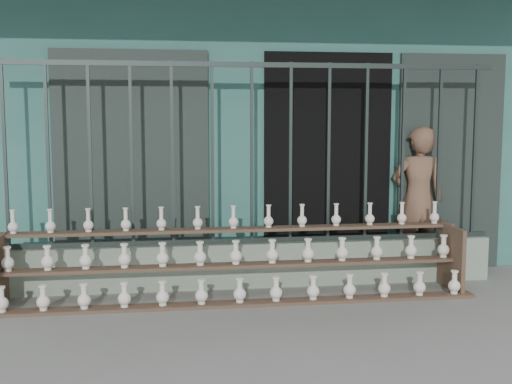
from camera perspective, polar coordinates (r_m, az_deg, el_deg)
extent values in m
plane|color=slate|center=(5.36, 1.53, -11.93)|extent=(60.00, 60.00, 0.00)
cube|color=#326A61|center=(9.35, -2.85, 6.00)|extent=(7.00, 5.00, 3.20)
cube|color=black|center=(7.07, 6.31, 2.50)|extent=(1.40, 0.12, 2.40)
cube|color=#1E2824|center=(6.82, -10.98, 2.26)|extent=(1.60, 0.08, 2.40)
cube|color=#1E2824|center=(7.50, 16.81, 2.49)|extent=(1.20, 0.08, 2.40)
cube|color=gray|center=(6.54, -0.37, -6.45)|extent=(5.00, 0.20, 0.45)
cube|color=#283330|center=(6.50, -21.42, 3.03)|extent=(0.03, 0.03, 1.80)
cube|color=#283330|center=(6.42, -18.01, 3.13)|extent=(0.03, 0.03, 1.80)
cube|color=#283330|center=(6.36, -14.53, 3.21)|extent=(0.03, 0.03, 1.80)
cube|color=#283330|center=(6.33, -11.00, 3.29)|extent=(0.03, 0.03, 1.80)
cube|color=#283330|center=(6.32, -7.45, 3.35)|extent=(0.03, 0.03, 1.80)
cube|color=#283330|center=(6.34, -3.90, 3.40)|extent=(0.03, 0.03, 1.80)
cube|color=#283330|center=(6.38, -0.38, 3.44)|extent=(0.03, 0.03, 1.80)
cube|color=#283330|center=(6.44, 3.08, 3.46)|extent=(0.03, 0.03, 1.80)
cube|color=#283330|center=(6.53, 6.46, 3.47)|extent=(0.03, 0.03, 1.80)
cube|color=#283330|center=(6.64, 9.74, 3.47)|extent=(0.03, 0.03, 1.80)
cube|color=#283330|center=(6.77, 12.91, 3.46)|extent=(0.03, 0.03, 1.80)
cube|color=#283330|center=(6.92, 15.95, 3.43)|extent=(0.03, 0.03, 1.80)
cube|color=#283330|center=(7.08, 18.85, 3.41)|extent=(0.03, 0.03, 1.80)
cube|color=#283330|center=(6.39, -0.38, 11.25)|extent=(5.00, 0.04, 0.05)
cube|color=#283330|center=(6.49, -0.37, -4.30)|extent=(5.00, 0.04, 0.05)
cube|color=brown|center=(5.94, -1.49, -9.90)|extent=(4.50, 0.18, 0.03)
cube|color=brown|center=(6.11, -1.77, -6.54)|extent=(4.50, 0.18, 0.03)
cube|color=brown|center=(6.29, -2.03, -3.36)|extent=(4.50, 0.18, 0.03)
cube|color=brown|center=(6.69, 16.96, -5.62)|extent=(0.04, 0.55, 0.64)
imported|color=brown|center=(7.26, 14.20, -0.69)|extent=(0.63, 0.46, 1.61)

